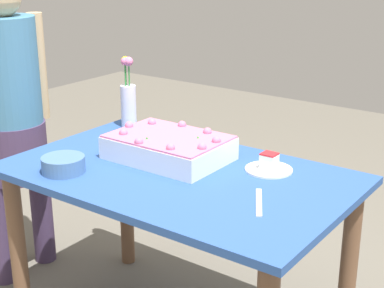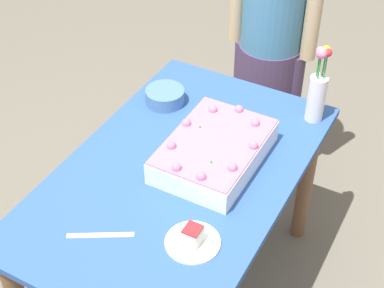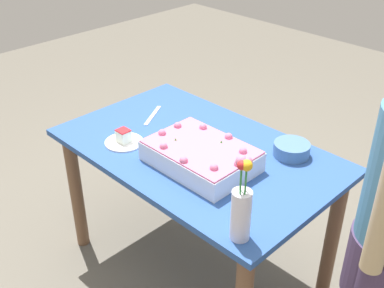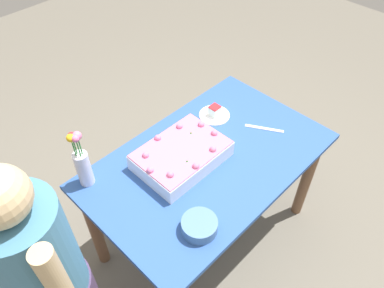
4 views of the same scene
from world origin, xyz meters
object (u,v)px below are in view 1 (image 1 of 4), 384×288
at_px(serving_plate_with_slice, 269,166).
at_px(cake_knife, 259,202).
at_px(fruit_bowl, 63,165).
at_px(person_standing, 11,111).
at_px(sheet_cake, 169,147).
at_px(flower_vase, 128,98).

distance_m(serving_plate_with_slice, cake_knife, 0.31).
height_order(fruit_bowl, person_standing, person_standing).
bearing_deg(fruit_bowl, sheet_cake, -123.59).
bearing_deg(cake_knife, fruit_bowl, -105.58).
relative_size(serving_plate_with_slice, flower_vase, 0.54).
xyz_separation_m(flower_vase, person_standing, (0.42, 0.37, -0.05)).
distance_m(cake_knife, person_standing, 1.38).
bearing_deg(sheet_cake, flower_vase, -29.30).
height_order(serving_plate_with_slice, flower_vase, flower_vase).
xyz_separation_m(serving_plate_with_slice, cake_knife, (-0.12, 0.29, -0.02)).
distance_m(flower_vase, person_standing, 0.56).
distance_m(serving_plate_with_slice, person_standing, 1.29).
relative_size(sheet_cake, cake_knife, 2.08).
bearing_deg(sheet_cake, cake_knife, 162.57).
distance_m(serving_plate_with_slice, flower_vase, 0.86).
relative_size(cake_knife, person_standing, 0.15).
bearing_deg(person_standing, sheet_cake, 8.22).
bearing_deg(fruit_bowl, flower_vase, -71.89).
xyz_separation_m(serving_plate_with_slice, fruit_bowl, (0.64, 0.49, 0.01)).
height_order(cake_knife, flower_vase, flower_vase).
relative_size(serving_plate_with_slice, person_standing, 0.13).
bearing_deg(cake_knife, person_standing, -121.72).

